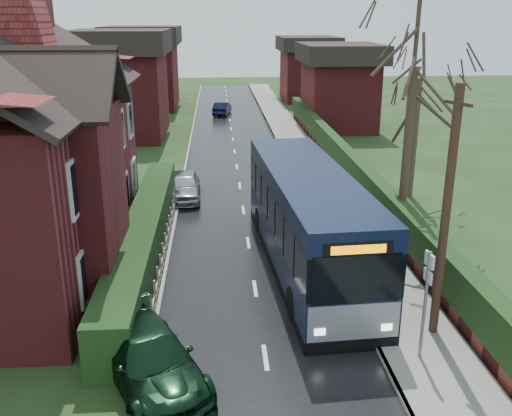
{
  "coord_description": "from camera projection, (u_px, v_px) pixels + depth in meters",
  "views": [
    {
      "loc": [
        -1.14,
        -14.88,
        8.55
      ],
      "look_at": [
        0.24,
        5.01,
        1.8
      ],
      "focal_mm": 40.0,
      "sensor_mm": 36.0,
      "label": 1
    }
  ],
  "objects": [
    {
      "name": "bus_stop_sign",
      "position": [
        426.0,
        290.0,
        14.24
      ],
      "size": [
        0.09,
        0.46,
        3.08
      ],
      "rotation": [
        0.0,
        0.0,
        0.06
      ],
      "color": "slate",
      "rests_on": "ground"
    },
    {
      "name": "front_hedge",
      "position": [
        145.0,
        236.0,
        21.09
      ],
      "size": [
        1.2,
        16.0,
        1.6
      ],
      "primitive_type": "cube",
      "color": "black",
      "rests_on": "ground"
    },
    {
      "name": "car_green",
      "position": [
        149.0,
        358.0,
        13.82
      ],
      "size": [
        3.72,
        5.04,
        1.36
      ],
      "primitive_type": "imported",
      "rotation": [
        0.0,
        0.0,
        0.44
      ],
      "color": "black",
      "rests_on": "ground"
    },
    {
      "name": "pavement",
      "position": [
        334.0,
        207.0,
        26.58
      ],
      "size": [
        2.5,
        100.0,
        0.14
      ],
      "primitive_type": "cube",
      "color": "slate",
      "rests_on": "ground"
    },
    {
      "name": "right_wall_hedge",
      "position": [
        368.0,
        187.0,
        26.38
      ],
      "size": [
        0.6,
        50.0,
        1.8
      ],
      "color": "maroon",
      "rests_on": "ground"
    },
    {
      "name": "kerb_left",
      "position": [
        177.0,
        211.0,
        26.11
      ],
      "size": [
        0.12,
        100.0,
        0.1
      ],
      "primitive_type": "cube",
      "color": "gray",
      "rests_on": "ground"
    },
    {
      "name": "bus",
      "position": [
        308.0,
        221.0,
        19.97
      ],
      "size": [
        3.32,
        11.57,
        3.47
      ],
      "rotation": [
        0.0,
        0.0,
        0.06
      ],
      "color": "black",
      "rests_on": "ground"
    },
    {
      "name": "tree_right_near",
      "position": [
        415.0,
        53.0,
        20.33
      ],
      "size": [
        4.51,
        4.51,
        9.73
      ],
      "color": "#382A21",
      "rests_on": "ground"
    },
    {
      "name": "kerb_right",
      "position": [
        309.0,
        208.0,
        26.51
      ],
      "size": [
        0.12,
        100.0,
        0.14
      ],
      "primitive_type": "cube",
      "color": "gray",
      "rests_on": "ground"
    },
    {
      "name": "tree_right_far",
      "position": [
        420.0,
        69.0,
        26.48
      ],
      "size": [
        4.27,
        4.27,
        8.26
      ],
      "color": "#3B2E22",
      "rests_on": "ground"
    },
    {
      "name": "car_silver",
      "position": [
        184.0,
        186.0,
        27.82
      ],
      "size": [
        1.68,
        3.97,
        1.34
      ],
      "primitive_type": "imported",
      "rotation": [
        0.0,
        0.0,
        0.03
      ],
      "color": "#A7A6AA",
      "rests_on": "ground"
    },
    {
      "name": "ground",
      "position": [
        260.0,
        320.0,
        16.88
      ],
      "size": [
        140.0,
        140.0,
        0.0
      ],
      "primitive_type": "plane",
      "color": "#2C4E21",
      "rests_on": "ground"
    },
    {
      "name": "telegraph_pole",
      "position": [
        446.0,
        217.0,
        14.94
      ],
      "size": [
        0.4,
        0.87,
        7.0
      ],
      "rotation": [
        0.0,
        0.0,
        0.37
      ],
      "color": "#2F1E15",
      "rests_on": "ground"
    },
    {
      "name": "picket_fence",
      "position": [
        165.0,
        244.0,
        21.25
      ],
      "size": [
        0.1,
        16.0,
        0.9
      ],
      "primitive_type": null,
      "color": "gray",
      "rests_on": "ground"
    },
    {
      "name": "car_distant",
      "position": [
        222.0,
        108.0,
        51.49
      ],
      "size": [
        1.82,
        3.69,
        1.16
      ],
      "primitive_type": "imported",
      "rotation": [
        0.0,
        0.0,
        2.97
      ],
      "color": "black",
      "rests_on": "ground"
    },
    {
      "name": "road",
      "position": [
        243.0,
        210.0,
        26.32
      ],
      "size": [
        6.0,
        100.0,
        0.02
      ],
      "primitive_type": "cube",
      "color": "black",
      "rests_on": "ground"
    }
  ]
}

